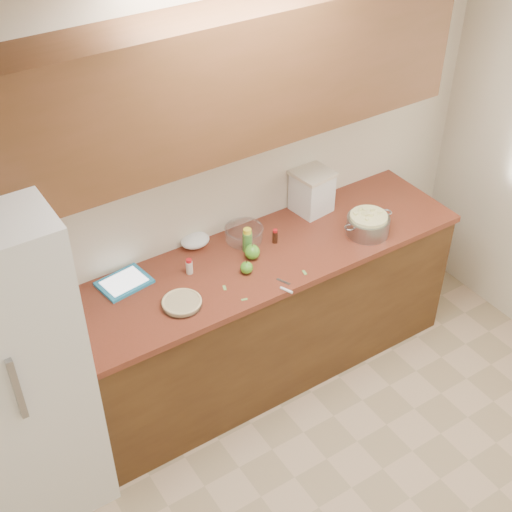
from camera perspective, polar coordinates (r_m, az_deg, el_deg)
room_shell at (r=2.97m, az=15.29°, el=-9.38°), size 3.60×3.60×3.60m
counter_run at (r=4.33m, az=-0.41°, el=-5.10°), size 2.64×0.68×0.92m
upper_cabinets at (r=3.61m, az=-1.89°, el=13.93°), size 2.60×0.34×0.70m
fridge at (r=3.66m, az=-19.72°, el=-8.48°), size 0.70×0.70×1.80m
pie at (r=3.75m, az=-5.95°, el=-3.75°), size 0.22×0.22×0.03m
colander at (r=4.26m, az=8.94°, el=2.52°), size 0.35×0.25×0.13m
flour_canister at (r=4.38m, az=4.49°, el=5.22°), size 0.25×0.25×0.27m
tablet at (r=3.93m, az=-10.50°, el=-2.10°), size 0.30×0.24×0.02m
paring_knife at (r=3.83m, az=2.41°, el=-2.63°), size 0.08×0.15×0.02m
lemon_bottle at (r=4.06m, az=-0.69°, el=1.26°), size 0.06×0.06×0.15m
cinnamon_shaker at (r=3.93m, az=-5.36°, el=-0.85°), size 0.04×0.04×0.09m
vanilla_bottle at (r=4.14m, az=1.53°, el=1.59°), size 0.03×0.03×0.09m
mixing_bowl at (r=4.16m, az=-0.96°, el=1.86°), size 0.23×0.23×0.09m
paper_towel at (r=4.14m, az=-4.90°, el=1.25°), size 0.19×0.16×0.07m
apple_left at (r=3.92m, az=-0.76°, el=-0.94°), size 0.07×0.07×0.08m
apple_center at (r=4.02m, az=-0.31°, el=0.33°), size 0.09×0.09×0.10m
peel_a at (r=3.77m, az=-0.94°, el=-3.50°), size 0.04×0.02×0.00m
peel_b at (r=3.95m, az=3.90°, el=-1.33°), size 0.02×0.04×0.00m
peel_c at (r=3.85m, az=-2.53°, el=-2.56°), size 0.03×0.04×0.00m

